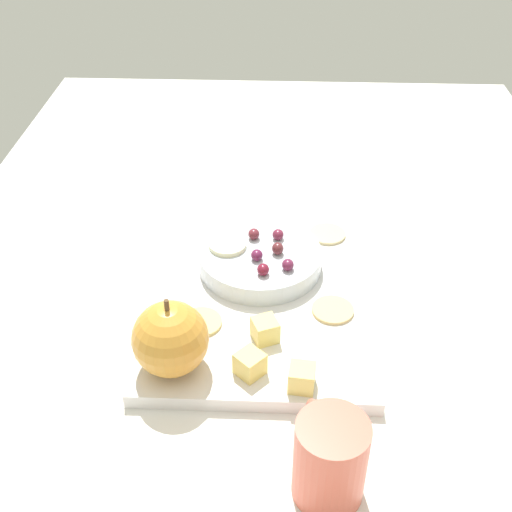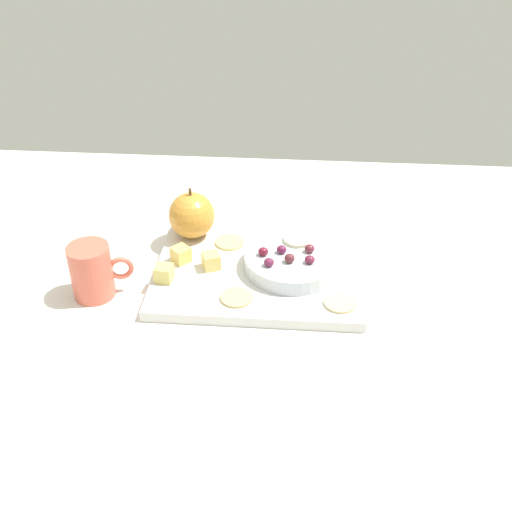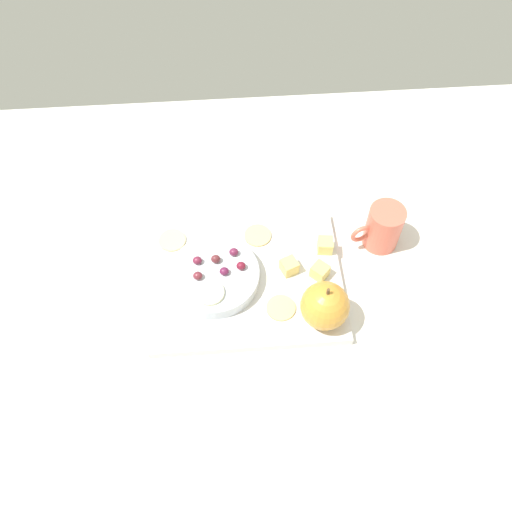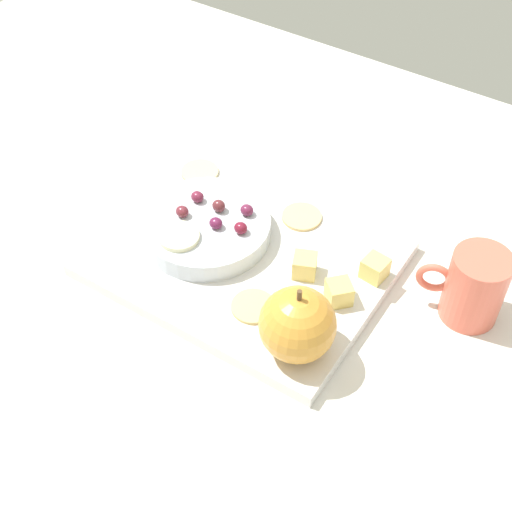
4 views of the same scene
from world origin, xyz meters
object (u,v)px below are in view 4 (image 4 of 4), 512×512
grape_4 (182,212)px  cheese_cube_1 (305,266)px  apple_whole (297,325)px  grape_1 (216,223)px  cracker_2 (200,172)px  platter (245,257)px  cheese_cube_2 (375,268)px  grape_3 (218,207)px  grape_2 (247,210)px  serving_dish (206,227)px  cheese_cube_0 (339,292)px  cracker_1 (253,306)px  grape_5 (241,228)px  cup (474,287)px  apple_slice_0 (179,236)px  cracker_0 (302,217)px  grape_0 (197,197)px

grape_4 → cheese_cube_1: bearing=-173.0°
apple_whole → grape_1: bearing=-27.5°
cracker_2 → platter: bearing=145.7°
cheese_cube_2 → grape_3: 19.78cm
platter → grape_2: bearing=-61.0°
serving_dish → cheese_cube_0: 18.18cm
grape_2 → cheese_cube_0: bearing=165.3°
platter → cheese_cube_0: 12.94cm
platter → cracker_1: 8.52cm
cheese_cube_0 → grape_2: (14.60, -3.84, 1.89)cm
grape_5 → apple_whole: bearing=144.9°
grape_3 → cup: 30.48cm
cheese_cube_0 → grape_3: size_ratio=1.63×
grape_4 → cheese_cube_0: bearing=-178.6°
grape_3 → grape_5: 4.47cm
grape_3 → cup: bearing=-170.2°
cheese_cube_1 → cracker_2: bearing=-21.0°
grape_2 → apple_slice_0: bearing=60.3°
cheese_cube_0 → grape_5: bearing=-3.9°
apple_whole → apple_slice_0: apple_whole is taller
cracker_2 → apple_slice_0: 14.85cm
grape_1 → cracker_2: bearing=-45.1°
cracker_0 → grape_0: 13.09cm
grape_2 → cracker_2: bearing=-26.3°
serving_dish → cheese_cube_1: (-13.00, -1.01, 0.05)cm
apple_whole → cheese_cube_0: apple_whole is taller
grape_2 → cracker_0: bearing=-130.4°
cracker_0 → grape_0: grape_0 is taller
platter → apple_whole: 15.68cm
cheese_cube_0 → cracker_1: 9.53cm
cheese_cube_2 → grape_4: 23.38cm
cheese_cube_2 → grape_3: (19.45, 3.00, 1.97)cm
cheese_cube_1 → grape_3: grape_3 is taller
cheese_cube_1 → grape_3: (12.58, -0.94, 1.97)cm
cheese_cube_0 → apple_slice_0: (18.93, 3.73, 1.51)cm
cracker_0 → cracker_2: 15.55cm
apple_whole → cheese_cube_2: (-2.29, -13.51, -2.68)cm
apple_whole → cheese_cube_1: bearing=-64.4°
serving_dish → cheese_cube_0: bearing=178.7°
grape_4 → cup: 34.10cm
serving_dish → cracker_0: size_ratio=3.15×
platter → cheese_cube_2: size_ratio=12.67×
apple_whole → grape_2: 18.46cm
cheese_cube_0 → cracker_2: cheese_cube_0 is taller
apple_whole → cracker_2: bearing=-34.9°
grape_5 → cracker_0: bearing=-112.8°
grape_4 → apple_slice_0: (-1.94, 3.22, -0.40)cm
grape_3 → cracker_0: bearing=-138.4°
grape_0 → grape_3: bearing=177.7°
apple_whole → serving_dish: bearing=-26.0°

